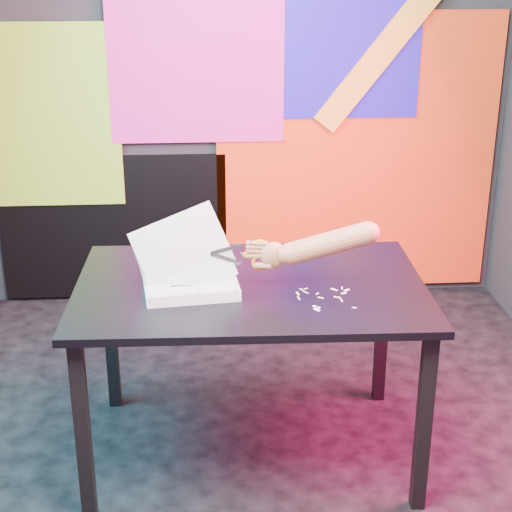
{
  "coord_description": "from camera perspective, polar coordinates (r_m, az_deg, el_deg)",
  "views": [
    {
      "loc": [
        -0.22,
        -2.87,
        1.92
      ],
      "look_at": [
        -0.03,
        -0.14,
        0.87
      ],
      "focal_mm": 55.0,
      "sensor_mm": 36.0,
      "label": 1
    }
  ],
  "objects": [
    {
      "name": "scissors",
      "position": [
        2.89,
        -0.02,
        0.08
      ],
      "size": [
        0.22,
        0.04,
        0.12
      ],
      "rotation": [
        0.0,
        0.0,
        -0.15
      ],
      "color": "#B0B0B0",
      "rests_on": "printout_stack"
    },
    {
      "name": "printout_stack",
      "position": [
        2.92,
        -4.81,
        -2.02
      ],
      "size": [
        0.41,
        0.29,
        0.33
      ],
      "rotation": [
        0.0,
        0.0,
        0.12
      ],
      "color": "white",
      "rests_on": "work_table"
    },
    {
      "name": "paper_clippings",
      "position": [
        2.89,
        5.01,
        -2.94
      ],
      "size": [
        0.21,
        0.21,
        0.0
      ],
      "color": "silver",
      "rests_on": "work_table"
    },
    {
      "name": "room",
      "position": [
        2.93,
        0.49,
        9.78
      ],
      "size": [
        3.01,
        3.01,
        2.71
      ],
      "color": "black",
      "rests_on": "ground"
    },
    {
      "name": "backdrop",
      "position": [
        4.45,
        -0.17,
        8.46
      ],
      "size": [
        2.88,
        0.05,
        2.08
      ],
      "color": "red",
      "rests_on": "ground"
    },
    {
      "name": "hand_forearm",
      "position": [
        2.87,
        4.57,
        0.77
      ],
      "size": [
        0.47,
        0.13,
        0.19
      ],
      "rotation": [
        0.0,
        0.0,
        -0.15
      ],
      "color": "#9F5C35",
      "rests_on": "work_table"
    },
    {
      "name": "work_table",
      "position": [
        3.03,
        -0.4,
        -3.38
      ],
      "size": [
        1.35,
        0.92,
        0.75
      ],
      "rotation": [
        0.0,
        0.0,
        -0.02
      ],
      "color": "black",
      "rests_on": "ground"
    }
  ]
}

